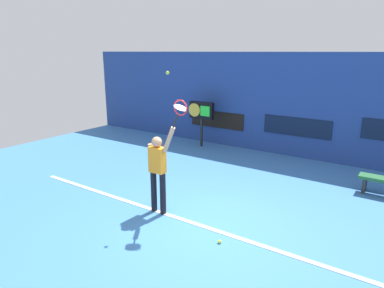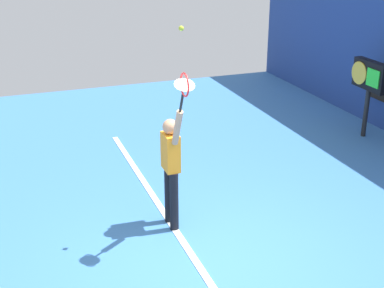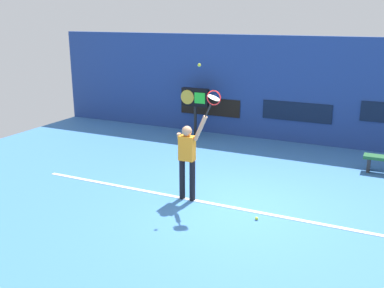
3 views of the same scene
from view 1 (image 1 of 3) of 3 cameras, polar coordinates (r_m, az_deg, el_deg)
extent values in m
plane|color=#3870B2|center=(7.14, 1.87, -13.23)|extent=(18.00, 18.00, 0.00)
cube|color=navy|center=(11.67, 17.37, 6.05)|extent=(18.00, 0.20, 3.37)
cube|color=#0C1933|center=(11.67, 16.93, 2.74)|extent=(2.20, 0.03, 0.60)
cube|color=black|center=(12.88, 4.10, 4.05)|extent=(2.20, 0.03, 0.60)
cube|color=white|center=(7.09, 1.57, -13.40)|extent=(10.00, 0.10, 0.01)
cylinder|color=black|center=(7.56, -6.34, -7.77)|extent=(0.13, 0.13, 0.92)
cylinder|color=black|center=(7.41, -4.85, -8.22)|extent=(0.13, 0.13, 0.92)
cube|color=orange|center=(7.23, -5.78, -2.62)|extent=(0.34, 0.20, 0.55)
sphere|color=tan|center=(7.12, -5.86, 0.33)|extent=(0.22, 0.22, 0.22)
cylinder|color=tan|center=(6.90, -3.87, 0.72)|extent=(0.32, 0.09, 0.57)
cylinder|color=tan|center=(7.40, -6.58, -2.01)|extent=(0.09, 0.23, 0.58)
cylinder|color=black|center=(6.71, -2.73, 3.84)|extent=(0.15, 0.03, 0.29)
torus|color=red|center=(6.59, -1.93, 6.03)|extent=(0.41, 0.02, 0.41)
cylinder|color=silver|center=(6.59, -1.93, 6.03)|extent=(0.25, 0.27, 0.11)
sphere|color=#CCE033|center=(6.81, -4.08, 11.69)|extent=(0.07, 0.07, 0.07)
cylinder|color=black|center=(12.57, 1.57, 1.93)|extent=(0.10, 0.10, 1.04)
cube|color=black|center=(12.41, 1.60, 5.62)|extent=(0.95, 0.18, 0.60)
cylinder|color=gold|center=(12.46, 0.39, 5.66)|extent=(0.48, 0.02, 0.48)
cube|color=#26D833|center=(12.21, 2.17, 5.46)|extent=(0.38, 0.02, 0.36)
cube|color=#262628|center=(9.59, 26.67, -6.06)|extent=(0.08, 0.32, 0.37)
sphere|color=#CCE033|center=(6.54, 4.59, -15.82)|extent=(0.07, 0.07, 0.07)
camera|label=2|loc=(3.94, 75.37, 15.91)|focal=50.73mm
camera|label=3|loc=(3.18, -139.46, -1.03)|focal=41.86mm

